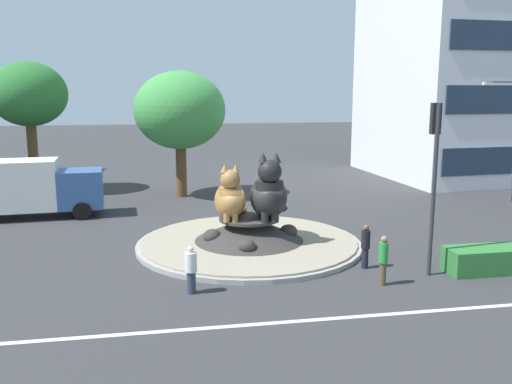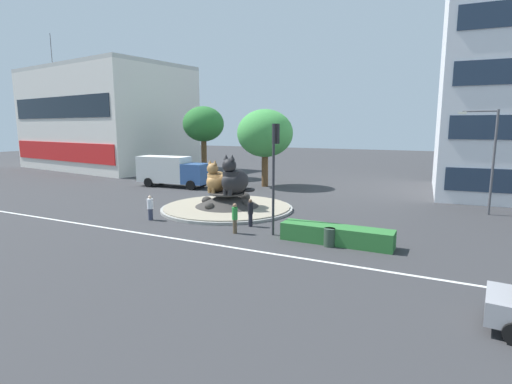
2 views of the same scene
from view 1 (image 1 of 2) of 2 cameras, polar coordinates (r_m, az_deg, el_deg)
The scene contains 13 objects.
ground_plane at distance 22.72m, azimuth -0.73°, elevation -5.68°, with size 160.00×160.00×0.00m, color #333335.
lane_centreline at distance 15.74m, azimuth 3.90°, elevation -13.41°, with size 112.00×0.20×0.01m, color silver.
roundabout_island at distance 22.62m, azimuth -0.73°, elevation -4.60°, with size 9.30×9.30×1.23m.
cat_statue_tabby at distance 22.03m, azimuth -2.72°, elevation -0.65°, with size 1.63×2.34×2.30m.
cat_statue_black at distance 22.03m, azimuth 1.37°, elevation -0.20°, with size 1.92×2.70×2.75m.
traffic_light_mast at distance 19.44m, azimuth 18.23°, elevation 3.36°, with size 0.35×0.46×5.98m.
broadleaf_tree_behind_island at distance 32.69m, azimuth -8.00°, elevation 8.45°, with size 5.39×5.39×7.48m.
second_tree_near_tower at distance 36.30m, azimuth -22.76°, elevation 9.35°, with size 4.61×4.61×8.08m.
streetlight_arm at distance 34.26m, azimuth 25.32°, elevation 5.80°, with size 2.38×0.24×6.92m.
pedestrian_green_shirt at distance 18.57m, azimuth 13.22°, elevation -6.84°, with size 0.31×0.31×1.69m.
pedestrian_white_shirt at distance 17.54m, azimuth -6.84°, elevation -8.02°, with size 0.39×0.39×1.56m.
pedestrian_black_shirt at distance 20.15m, azimuth 11.42°, elevation -5.49°, with size 0.32×0.32×1.63m.
delivery_box_truck at distance 29.55m, azimuth -23.20°, elevation 0.48°, with size 7.39×2.84×2.95m.
Camera 1 is at (-3.53, -21.50, 6.46)m, focal length 38.11 mm.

